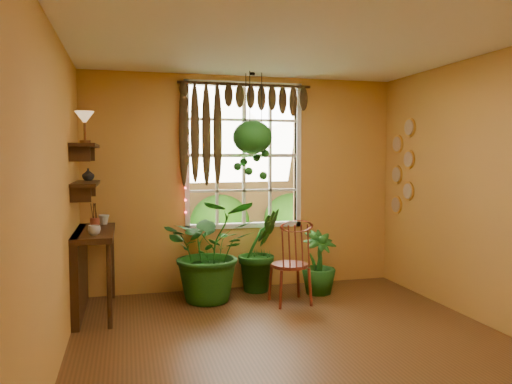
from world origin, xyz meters
TOP-DOWN VIEW (x-y plane):
  - floor at (0.00, 0.00)m, footprint 4.50×4.50m
  - ceiling at (0.00, 0.00)m, footprint 4.50×4.50m
  - wall_back at (0.00, 2.25)m, footprint 4.00×0.00m
  - wall_left at (-2.00, 0.00)m, footprint 0.00×4.50m
  - wall_right at (2.00, 0.00)m, footprint 0.00×4.50m
  - window at (0.00, 2.28)m, footprint 1.52×0.10m
  - valance_vine at (-0.08, 2.16)m, footprint 1.70×0.12m
  - string_lights at (-0.76, 2.19)m, footprint 0.03×0.03m
  - wall_plates at (1.98, 1.79)m, footprint 0.04×0.32m
  - counter_ledge at (-1.91, 1.60)m, footprint 0.40×1.20m
  - shelf_lower at (-1.88, 1.60)m, footprint 0.25×0.90m
  - shelf_upper at (-1.88, 1.60)m, footprint 0.25×0.90m
  - backyard at (0.24, 6.87)m, footprint 14.00×10.00m
  - windsor_chair at (0.34, 1.39)m, footprint 0.44×0.47m
  - potted_plant_left at (-0.52, 1.74)m, footprint 1.16×1.03m
  - potted_plant_mid at (0.15, 2.03)m, footprint 0.69×0.63m
  - potted_plant_right at (0.81, 1.72)m, footprint 0.52×0.52m
  - hanging_basket at (0.03, 1.97)m, footprint 0.48×0.48m
  - cup_a at (-1.78, 1.24)m, footprint 0.14×0.14m
  - cup_b at (-1.72, 2.05)m, footprint 0.16×0.16m
  - brush_jar at (-1.80, 1.70)m, footprint 0.10×0.10m
  - shelf_vase at (-1.87, 1.89)m, footprint 0.17×0.17m
  - tiffany_lamp at (-1.86, 1.42)m, footprint 0.19×0.19m

SIDE VIEW (x-z plane):
  - floor at x=0.00m, z-range 0.00..0.00m
  - windsor_chair at x=0.34m, z-range -0.24..0.89m
  - potted_plant_right at x=0.81m, z-range 0.00..0.77m
  - potted_plant_mid at x=0.15m, z-range 0.00..1.03m
  - counter_ledge at x=-1.91m, z-range 0.10..1.00m
  - potted_plant_left at x=-0.52m, z-range 0.00..1.20m
  - cup_a at x=-1.78m, z-range 0.90..1.00m
  - cup_b at x=-1.72m, z-range 0.90..1.01m
  - brush_jar at x=-1.80m, z-range 0.86..1.22m
  - backyard at x=0.24m, z-range -4.72..7.28m
  - wall_back at x=0.00m, z-range -0.65..3.35m
  - wall_left at x=-2.00m, z-range -0.90..3.60m
  - wall_right at x=2.00m, z-range -0.90..3.60m
  - shelf_lower at x=-1.88m, z-range 1.38..1.42m
  - shelf_vase at x=-1.87m, z-range 1.42..1.55m
  - wall_plates at x=1.98m, z-range 1.00..2.10m
  - window at x=0.00m, z-range 0.77..2.63m
  - string_lights at x=-0.76m, z-range 0.98..2.52m
  - shelf_upper at x=-1.88m, z-range 1.78..1.82m
  - hanging_basket at x=0.03m, z-range 1.24..2.55m
  - tiffany_lamp at x=-1.86m, z-range 1.89..2.22m
  - valance_vine at x=-0.08m, z-range 1.73..2.83m
  - ceiling at x=0.00m, z-range 2.70..2.70m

